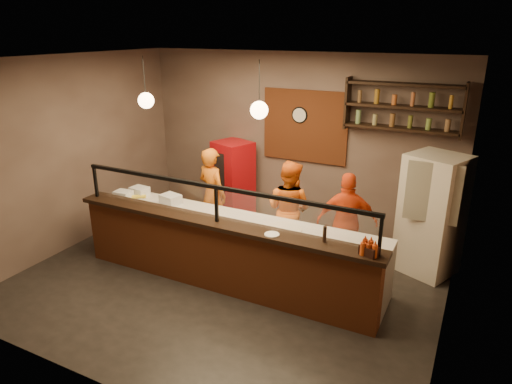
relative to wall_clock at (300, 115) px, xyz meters
The scene contains 29 objects.
floor 3.24m from the wall_clock, 92.33° to the right, with size 6.00×6.00×0.00m, color black.
ceiling 2.70m from the wall_clock, 92.33° to the right, with size 6.00×6.00×0.00m, color #372F2A.
wall_back 0.51m from the wall_clock, 158.20° to the left, with size 6.00×6.00×0.00m, color #6F5B52.
wall_left 3.99m from the wall_clock, 141.57° to the right, with size 5.00×5.00×0.00m, color #6F5B52.
wall_right 3.84m from the wall_clock, 40.31° to the right, with size 5.00×5.00×0.00m, color #6F5B52.
wall_front 4.99m from the wall_clock, 91.16° to the right, with size 6.00×6.00×0.00m, color #6F5B52.
brick_patch 0.22m from the wall_clock, ahead, with size 1.60×0.04×1.30m, color brown.
service_counter 3.19m from the wall_clock, 92.08° to the right, with size 4.60×0.25×1.00m, color brown.
counter_ledge 2.96m from the wall_clock, 92.08° to the right, with size 4.70×0.37×0.06m, color black.
worktop_cabinet 2.81m from the wall_clock, 92.53° to the right, with size 4.60×0.75×0.85m, color gray.
worktop 2.57m from the wall_clock, 92.53° to the right, with size 4.60×0.75×0.05m, color silver.
sneeze_guard 2.86m from the wall_clock, 92.08° to the right, with size 4.50×0.05×0.52m.
wall_shelving 1.83m from the wall_clock, ahead, with size 1.84×0.28×0.85m.
wall_clock is the anchor object (origin of this frame).
pendant_left 2.81m from the wall_clock, 125.30° to the right, with size 0.24×0.24×0.77m.
pendant_right 2.32m from the wall_clock, 82.44° to the right, with size 0.24×0.24×0.77m.
cook_left 2.13m from the wall_clock, 129.22° to the right, with size 0.61×0.40×1.66m, color orange.
cook_mid 1.88m from the wall_clock, 74.09° to the right, with size 0.79×0.61×1.62m, color orange.
cook_right 2.33m from the wall_clock, 45.12° to the right, with size 0.92×0.38×1.57m, color #EB4716.
fridge 2.89m from the wall_clock, 18.64° to the right, with size 0.77×0.72×1.86m, color beige.
red_cooler 1.84m from the wall_clock, 165.83° to the right, with size 0.66×0.60×1.54m, color #AE0B11.
pizza_dough 2.64m from the wall_clock, 72.89° to the right, with size 0.51×0.51×0.01m, color beige.
prep_tub_a 2.78m from the wall_clock, 121.75° to the right, with size 0.30×0.24×0.15m, color silver.
prep_tub_b 3.13m from the wall_clock, 134.58° to the right, with size 0.29×0.23×0.14m, color white.
prep_tub_c 3.39m from the wall_clock, 132.95° to the right, with size 0.27×0.22×0.14m, color white.
rolling_pin 3.23m from the wall_clock, 131.95° to the right, with size 0.06×0.06×0.35m, color yellow.
condiment_caddy 3.59m from the wall_clock, 54.20° to the right, with size 0.21×0.16×0.11m, color black.
pepper_mill 3.20m from the wall_clock, 62.09° to the right, with size 0.05×0.05×0.21m, color black.
small_plate 3.10m from the wall_clock, 74.84° to the right, with size 0.20×0.20×0.01m, color white.
Camera 1 is at (3.09, -5.23, 3.57)m, focal length 32.00 mm.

